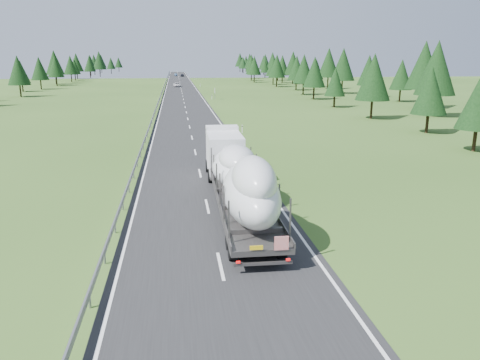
{
  "coord_description": "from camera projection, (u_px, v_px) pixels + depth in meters",
  "views": [
    {
      "loc": [
        -1.78,
        -28.69,
        9.27
      ],
      "look_at": [
        1.91,
        -1.62,
        2.12
      ],
      "focal_mm": 35.0,
      "sensor_mm": 36.0,
      "label": 1
    }
  ],
  "objects": [
    {
      "name": "road_surface",
      "position": [
        182.0,
        93.0,
        125.93
      ],
      "size": [
        10.0,
        400.0,
        0.02
      ],
      "primitive_type": "cube",
      "color": "black",
      "rests_on": "ground"
    },
    {
      "name": "guardrail",
      "position": [
        162.0,
        91.0,
        125.03
      ],
      "size": [
        0.1,
        400.0,
        0.76
      ],
      "color": "slate",
      "rests_on": "ground"
    },
    {
      "name": "distant_van",
      "position": [
        177.0,
        85.0,
        153.98
      ],
      "size": [
        2.34,
        5.0,
        1.39
      ],
      "primitive_type": "imported",
      "rotation": [
        0.0,
        0.0,
        -0.01
      ],
      "color": "silver",
      "rests_on": "ground"
    },
    {
      "name": "highway_sign",
      "position": [
        215.0,
        91.0,
        107.25
      ],
      "size": [
        0.08,
        0.9,
        2.6
      ],
      "color": "slate",
      "rests_on": "ground"
    },
    {
      "name": "tree_line_right",
      "position": [
        304.0,
        65.0,
        151.81
      ],
      "size": [
        25.29,
        344.94,
        12.52
      ],
      "color": "black",
      "rests_on": "ground"
    },
    {
      "name": "distant_car_blue",
      "position": [
        176.0,
        75.0,
        245.8
      ],
      "size": [
        1.42,
        3.95,
        1.29
      ],
      "primitive_type": "imported",
      "rotation": [
        0.0,
        0.0,
        -0.01
      ],
      "color": "#1B314C",
      "rests_on": "ground"
    },
    {
      "name": "distant_car_dark",
      "position": [
        182.0,
        75.0,
        238.3
      ],
      "size": [
        1.79,
        4.23,
        1.43
      ],
      "primitive_type": "imported",
      "rotation": [
        0.0,
        0.0,
        0.03
      ],
      "color": "black",
      "rests_on": "ground"
    },
    {
      "name": "ground",
      "position": [
        207.0,
        207.0,
        30.08
      ],
      "size": [
        400.0,
        400.0,
        0.0
      ],
      "primitive_type": "plane",
      "color": "#30501A",
      "rests_on": "ground"
    },
    {
      "name": "tree_line_left",
      "position": [
        43.0,
        65.0,
        150.47
      ],
      "size": [
        15.6,
        344.73,
        12.57
      ],
      "color": "black",
      "rests_on": "ground"
    },
    {
      "name": "boat_truck",
      "position": [
        238.0,
        173.0,
        29.04
      ],
      "size": [
        3.15,
        20.53,
        4.65
      ],
      "color": "white",
      "rests_on": "ground"
    },
    {
      "name": "marker_posts",
      "position": [
        197.0,
        81.0,
        179.37
      ],
      "size": [
        0.13,
        350.08,
        1.0
      ],
      "color": "silver",
      "rests_on": "ground"
    }
  ]
}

